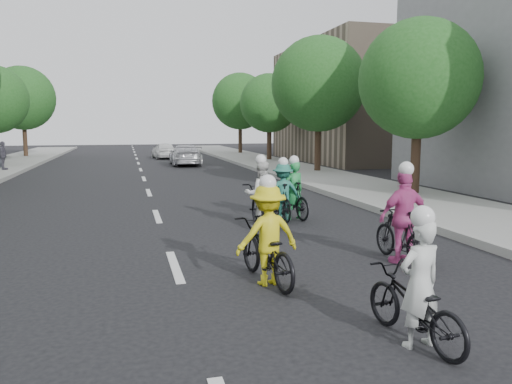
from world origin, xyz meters
name	(u,v)px	position (x,y,z in m)	size (l,w,h in m)	color
ground	(175,266)	(0.00, 0.00, 0.00)	(120.00, 120.00, 0.00)	black
sidewalk_right	(350,184)	(8.00, 10.00, 0.07)	(4.00, 80.00, 0.15)	gray
curb_right	(305,185)	(6.05, 10.00, 0.09)	(0.18, 80.00, 0.18)	#999993
bldg_se	(370,104)	(16.00, 24.00, 4.00)	(10.00, 14.00, 8.00)	gray
tree_l_5	(23,98)	(-8.20, 33.00, 4.52)	(4.80, 4.80, 6.93)	black
tree_r_0	(419,79)	(8.80, 6.60, 3.96)	(4.00, 4.00, 5.97)	black
tree_r_1	(319,84)	(8.80, 15.60, 4.52)	(4.80, 4.80, 6.93)	black
tree_r_2	(269,103)	(8.80, 24.60, 3.96)	(4.00, 4.00, 5.97)	black
tree_r_3	(240,101)	(8.80, 33.60, 4.52)	(4.80, 4.80, 6.93)	black
cyclist_0	(415,299)	(2.30, -3.78, 0.51)	(0.79, 1.67, 1.58)	black
cyclist_1	(293,196)	(3.45, 3.81, 0.58)	(0.78, 1.70, 1.66)	black
cyclist_2	(402,226)	(3.94, -0.75, 0.66)	(0.99, 1.61, 1.81)	black
cyclist_3	(260,202)	(2.32, 2.90, 0.62)	(0.81, 1.94, 1.76)	black
cyclist_4	(267,244)	(1.29, -1.28, 0.62)	(1.08, 1.92, 1.70)	black
cyclist_5	(282,196)	(3.11, 3.67, 0.63)	(0.97, 1.63, 1.63)	black
follow_car_lead	(185,155)	(2.79, 22.57, 0.64)	(1.79, 4.40, 1.28)	silver
follow_car_trail	(164,150)	(1.99, 29.52, 0.61)	(1.45, 3.60, 1.23)	white
spectator_1	(3,156)	(-6.97, 20.01, 0.89)	(0.87, 0.36, 1.49)	#4E4C59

